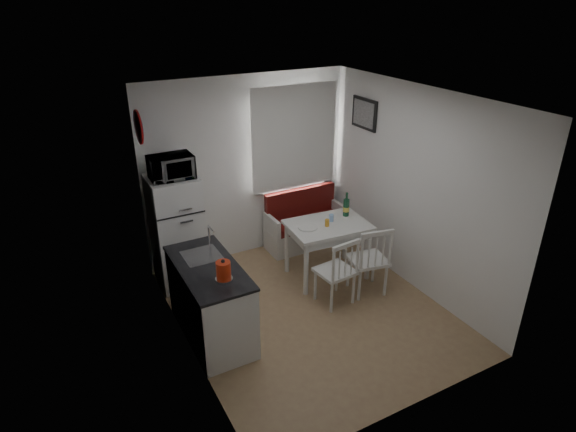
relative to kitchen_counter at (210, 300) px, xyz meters
The scene contains 22 objects.
floor 1.29m from the kitchen_counter, ahead, with size 3.00×3.50×0.02m, color #94704F.
ceiling 2.46m from the kitchen_counter, ahead, with size 3.00×3.50×0.02m, color white.
wall_back 2.17m from the kitchen_counter, 53.04° to the left, with size 3.00×0.02×2.60m, color white.
wall_front 2.41m from the kitchen_counter, 57.81° to the right, with size 3.00×0.02×2.60m, color white.
wall_left 0.91m from the kitchen_counter, 152.61° to the right, with size 0.02×3.50×2.60m, color white.
wall_right 2.83m from the kitchen_counter, ahead, with size 0.02×3.50×2.60m, color white.
window 2.72m from the kitchen_counter, 39.47° to the left, with size 1.22×0.06×1.47m, color silver.
curtain 2.71m from the kitchen_counter, 38.19° to the left, with size 1.35×0.02×1.50m, color white.
kitchen_counter is the anchor object (origin of this frame).
wall_sign 2.15m from the kitchen_counter, 101.80° to the left, with size 0.40×0.40×0.03m, color navy.
picture_frame 3.25m from the kitchen_counter, 19.45° to the left, with size 0.04×0.52×0.42m, color black.
bench 2.42m from the kitchen_counter, 34.05° to the left, with size 1.22×0.47×0.87m.
dining_table 1.89m from the kitchen_counter, 13.64° to the left, with size 1.10×0.82×0.79m.
chair_left 1.59m from the kitchen_counter, ahead, with size 0.47×0.45×0.49m.
chair_right 2.09m from the kitchen_counter, ahead, with size 0.52×0.51×0.52m.
fridge 1.28m from the kitchen_counter, 89.10° to the left, with size 0.60×0.60×1.50m, color white.
microwave 1.69m from the kitchen_counter, 89.06° to the left, with size 0.52×0.35×0.29m, color white.
kettle 0.67m from the kitchen_counter, 82.13° to the right, with size 0.18×0.18×0.24m, color red.
wine_bottle 2.29m from the kitchen_counter, 14.01° to the left, with size 0.09×0.09×0.34m, color #16462A, non-canonical shape.
drinking_glass_orange 1.85m from the kitchen_counter, 12.47° to the left, with size 0.06×0.06×0.10m, color orange.
drinking_glass_blue 2.00m from the kitchen_counter, 14.50° to the left, with size 0.06×0.06×0.10m, color #92BEF8.
plate 1.63m from the kitchen_counter, 16.89° to the left, with size 0.25×0.25×0.02m, color white.
Camera 1 is at (-2.55, -4.16, 3.58)m, focal length 30.00 mm.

